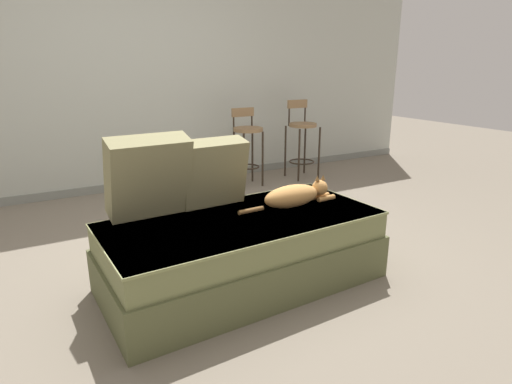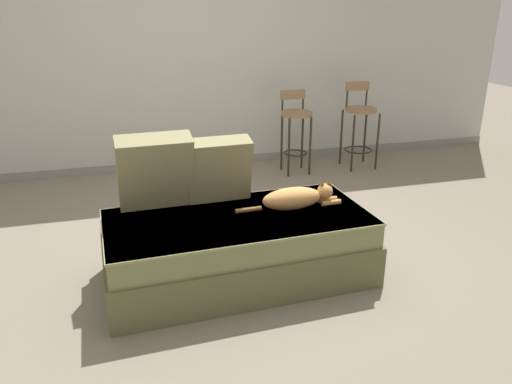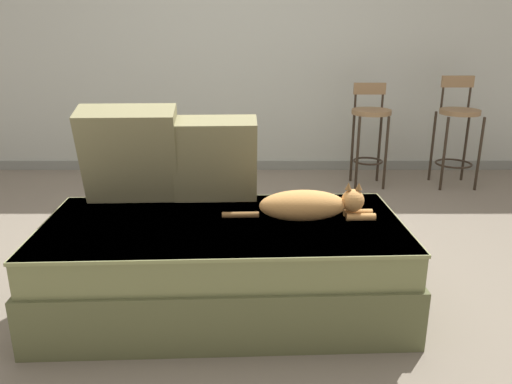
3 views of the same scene
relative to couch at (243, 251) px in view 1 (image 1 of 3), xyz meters
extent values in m
plane|color=slate|center=(0.00, 0.40, -0.23)|extent=(16.00, 16.00, 0.00)
cube|color=#B7BCB2|center=(0.00, 2.65, 1.07)|extent=(8.00, 0.10, 2.60)
cube|color=gray|center=(0.00, 2.60, -0.19)|extent=(8.00, 0.02, 0.09)
cube|color=brown|center=(0.00, 0.00, -0.09)|extent=(1.79, 0.92, 0.28)
cube|color=olive|center=(0.00, 0.00, 0.14)|extent=(1.75, 0.87, 0.17)
cube|color=#868C57|center=(0.00, 0.00, 0.22)|extent=(1.76, 0.89, 0.02)
cube|color=#847F56|center=(-0.50, 0.30, 0.49)|extent=(0.51, 0.32, 0.52)
cube|color=#847F56|center=(-0.06, 0.32, 0.46)|extent=(0.45, 0.26, 0.46)
ellipsoid|color=tan|center=(0.38, 0.03, 0.30)|extent=(0.43, 0.19, 0.15)
sphere|color=tan|center=(0.63, 0.04, 0.32)|extent=(0.11, 0.11, 0.11)
cone|color=brown|center=(0.60, 0.04, 0.40)|extent=(0.03, 0.03, 0.04)
cone|color=brown|center=(0.65, 0.04, 0.40)|extent=(0.03, 0.03, 0.04)
cylinder|color=tan|center=(0.66, 0.01, 0.25)|extent=(0.14, 0.04, 0.04)
cylinder|color=tan|center=(0.66, 0.07, 0.25)|extent=(0.14, 0.04, 0.04)
cylinder|color=brown|center=(0.08, 0.05, 0.25)|extent=(0.18, 0.04, 0.03)
cylinder|color=#2D2319|center=(1.04, 1.95, 0.09)|extent=(0.02, 0.02, 0.64)
cylinder|color=#2D2319|center=(1.28, 1.95, 0.09)|extent=(0.02, 0.02, 0.64)
cylinder|color=#2D2319|center=(1.04, 2.20, 0.09)|extent=(0.02, 0.02, 0.64)
cylinder|color=#2D2319|center=(1.28, 2.20, 0.09)|extent=(0.02, 0.02, 0.64)
torus|color=#2D2319|center=(1.16, 2.08, -0.01)|extent=(0.26, 0.26, 0.02)
cylinder|color=olive|center=(1.16, 2.08, 0.43)|extent=(0.34, 0.34, 0.04)
cylinder|color=#2D2319|center=(1.04, 2.21, 0.51)|extent=(0.02, 0.02, 0.20)
cylinder|color=#2D2319|center=(1.28, 2.21, 0.51)|extent=(0.02, 0.02, 0.20)
cube|color=olive|center=(1.16, 2.21, 0.61)|extent=(0.28, 0.03, 0.10)
cylinder|color=#2D2319|center=(1.77, 1.92, 0.09)|extent=(0.02, 0.02, 0.64)
cylinder|color=#2D2319|center=(2.07, 1.92, 0.09)|extent=(0.02, 0.02, 0.64)
cylinder|color=#2D2319|center=(1.77, 2.23, 0.09)|extent=(0.02, 0.02, 0.64)
cylinder|color=#2D2319|center=(2.07, 2.23, 0.09)|extent=(0.02, 0.02, 0.64)
torus|color=#2D2319|center=(1.92, 2.08, -0.03)|extent=(0.32, 0.32, 0.02)
cylinder|color=olive|center=(1.92, 2.08, 0.43)|extent=(0.34, 0.34, 0.04)
cylinder|color=#2D2319|center=(1.80, 2.21, 0.54)|extent=(0.02, 0.02, 0.26)
cylinder|color=#2D2319|center=(2.04, 2.21, 0.54)|extent=(0.02, 0.02, 0.26)
cube|color=olive|center=(1.92, 2.21, 0.67)|extent=(0.28, 0.03, 0.10)
camera|label=1|loc=(-1.16, -2.24, 1.15)|focal=30.00mm
camera|label=2|loc=(-0.70, -2.93, 1.53)|focal=35.00mm
camera|label=3|loc=(0.16, -2.23, 1.11)|focal=35.00mm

